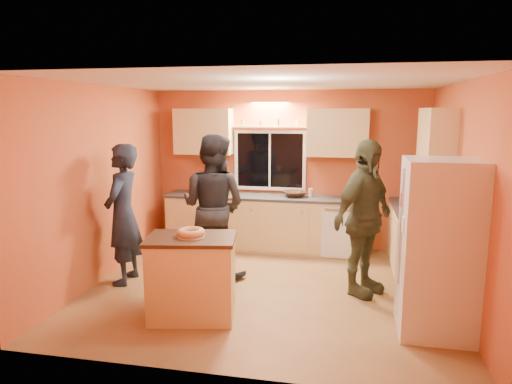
% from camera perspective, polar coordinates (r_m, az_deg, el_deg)
% --- Properties ---
extents(ground, '(4.50, 4.50, 0.00)m').
position_cam_1_polar(ground, '(6.01, 1.37, -12.00)').
color(ground, brown).
rests_on(ground, ground).
extents(room_shell, '(4.54, 4.04, 2.61)m').
position_cam_1_polar(room_shell, '(5.99, 3.24, 3.91)').
color(room_shell, '#B35D2D').
rests_on(room_shell, ground).
extents(back_counter, '(4.23, 0.62, 0.90)m').
position_cam_1_polar(back_counter, '(7.47, 3.73, -3.95)').
color(back_counter, '#E0B275').
rests_on(back_counter, ground).
extents(right_counter, '(0.62, 1.84, 0.90)m').
position_cam_1_polar(right_counter, '(6.34, 20.00, -7.13)').
color(right_counter, '#E0B275').
rests_on(right_counter, ground).
extents(refrigerator, '(0.72, 0.70, 1.80)m').
position_cam_1_polar(refrigerator, '(4.97, 21.84, -6.54)').
color(refrigerator, silver).
rests_on(refrigerator, ground).
extents(island, '(1.05, 0.80, 0.92)m').
position_cam_1_polar(island, '(5.14, -8.00, -10.43)').
color(island, '#E0B275').
rests_on(island, ground).
extents(bundt_pastry, '(0.31, 0.31, 0.09)m').
position_cam_1_polar(bundt_pastry, '(4.99, -8.14, -5.07)').
color(bundt_pastry, '#BA7F4C').
rests_on(bundt_pastry, island).
extents(person_left, '(0.49, 0.71, 1.85)m').
position_cam_1_polar(person_left, '(6.23, -16.29, -2.71)').
color(person_left, black).
rests_on(person_left, ground).
extents(person_center, '(1.09, 0.93, 1.96)m').
position_cam_1_polar(person_center, '(6.24, -5.38, -1.81)').
color(person_center, black).
rests_on(person_center, ground).
extents(person_right, '(1.03, 1.20, 1.93)m').
position_cam_1_polar(person_right, '(5.75, 13.35, -3.21)').
color(person_right, '#343C26').
rests_on(person_right, ground).
extents(mixing_bowl, '(0.48, 0.48, 0.09)m').
position_cam_1_polar(mixing_bowl, '(7.37, 4.89, -0.24)').
color(mixing_bowl, '#311E10').
rests_on(mixing_bowl, back_counter).
extents(utensil_crock, '(0.14, 0.14, 0.17)m').
position_cam_1_polar(utensil_crock, '(7.65, -5.58, 0.44)').
color(utensil_crock, beige).
rests_on(utensil_crock, back_counter).
extents(potted_plant, '(0.27, 0.25, 0.28)m').
position_cam_1_polar(potted_plant, '(6.18, 20.36, -1.95)').
color(potted_plant, gray).
rests_on(potted_plant, right_counter).
extents(red_box, '(0.19, 0.16, 0.07)m').
position_cam_1_polar(red_box, '(6.04, 19.99, -3.21)').
color(red_box, maroon).
rests_on(red_box, right_counter).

